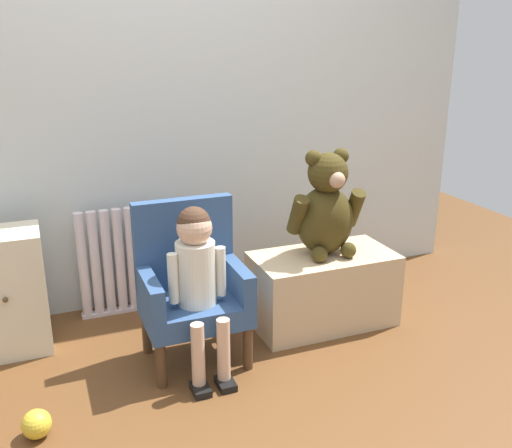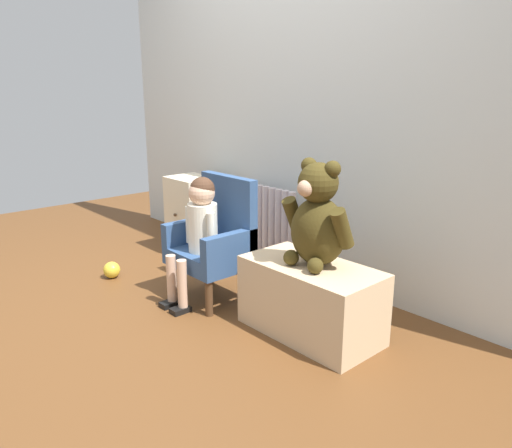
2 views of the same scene
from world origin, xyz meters
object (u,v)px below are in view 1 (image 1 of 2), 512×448
at_px(radiator, 132,260).
at_px(small_dresser, 7,292).
at_px(child_figure, 197,267).
at_px(toy_ball, 37,424).
at_px(low_bench, 323,289).
at_px(large_teddy_bear, 326,209).
at_px(child_armchair, 191,285).

height_order(radiator, small_dresser, small_dresser).
bearing_deg(small_dresser, child_figure, -32.14).
bearing_deg(toy_ball, low_bench, 16.24).
xyz_separation_m(radiator, small_dresser, (-0.61, -0.19, 0.00)).
relative_size(radiator, child_figure, 0.78).
bearing_deg(child_figure, radiator, 103.97).
height_order(small_dresser, child_figure, child_figure).
distance_m(low_bench, large_teddy_bear, 0.42).
distance_m(small_dresser, child_armchair, 0.86).
xyz_separation_m(radiator, large_teddy_bear, (0.88, -0.48, 0.32)).
bearing_deg(large_teddy_bear, low_bench, -119.38).
distance_m(radiator, toy_ball, 1.07).
height_order(radiator, large_teddy_bear, large_teddy_bear).
bearing_deg(small_dresser, child_armchair, -25.73).
height_order(child_armchair, toy_ball, child_armchair).
distance_m(radiator, child_figure, 0.73).
xyz_separation_m(child_armchair, toy_ball, (-0.69, -0.34, -0.30)).
bearing_deg(child_figure, large_teddy_bear, 15.50).
bearing_deg(child_armchair, radiator, 106.64).
height_order(radiator, child_figure, child_figure).
height_order(child_armchair, child_figure, child_figure).
bearing_deg(small_dresser, radiator, 17.48).
height_order(small_dresser, large_teddy_bear, large_teddy_bear).
bearing_deg(low_bench, large_teddy_bear, 60.62).
bearing_deg(child_figure, child_armchair, 90.00).
bearing_deg(large_teddy_bear, toy_ball, -163.13).
bearing_deg(large_teddy_bear, child_figure, -164.50).
distance_m(radiator, large_teddy_bear, 1.05).
distance_m(child_armchair, low_bench, 0.73).
xyz_separation_m(low_bench, toy_ball, (-1.40, -0.41, -0.13)).
bearing_deg(toy_ball, child_figure, 18.25).
bearing_deg(child_figure, small_dresser, 147.86).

